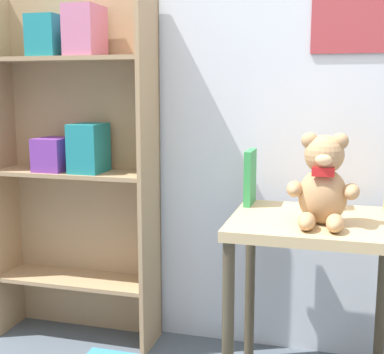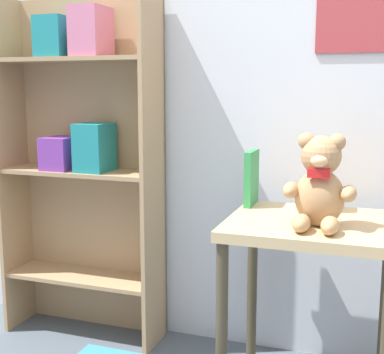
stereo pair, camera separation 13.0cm
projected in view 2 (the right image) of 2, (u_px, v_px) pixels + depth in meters
The scene contains 6 objects.
wall_back at pixel (311, 54), 2.11m from camera, with size 4.80×0.07×2.50m.
bookshelf_side at pixel (84, 149), 2.36m from camera, with size 0.72×0.24×1.51m.
display_table at pixel (311, 253), 1.83m from camera, with size 0.57×0.50×0.67m.
teddy_bear at pixel (320, 185), 1.71m from camera, with size 0.23×0.21×0.30m.
book_standing_green at pixel (251, 178), 2.04m from camera, with size 0.03×0.15×0.21m, color #33934C.
book_standing_pink at pixel (319, 181), 1.96m from camera, with size 0.04×0.12×0.22m, color #D17093.
Camera 2 is at (0.27, -0.75, 1.13)m, focal length 50.00 mm.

